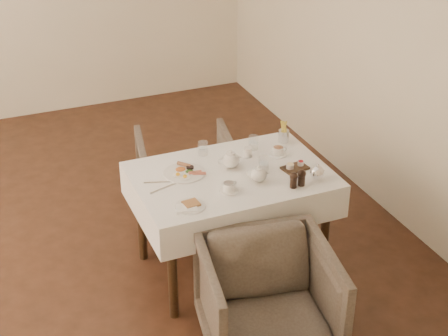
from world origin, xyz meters
name	(u,v)px	position (x,y,z in m)	size (l,w,h in m)	color
table	(231,189)	(0.80, -0.71, 0.64)	(1.28, 0.88, 0.75)	black
armchair_near	(268,303)	(0.68, -1.54, 0.35)	(0.75, 0.77, 0.70)	#473C34
armchair_far	(186,176)	(0.76, 0.08, 0.34)	(0.72, 0.74, 0.67)	#473C34
breakfast_plate	(184,172)	(0.52, -0.58, 0.76)	(0.27, 0.27, 0.03)	white
side_plate	(189,206)	(0.40, -0.99, 0.76)	(0.20, 0.19, 0.02)	white
teapot_centre	(231,159)	(0.83, -0.63, 0.82)	(0.16, 0.13, 0.13)	white
teapot_front	(258,174)	(0.92, -0.87, 0.81)	(0.15, 0.11, 0.12)	white
creamer	(248,152)	(1.00, -0.53, 0.79)	(0.06, 0.06, 0.07)	white
teacup_near	(229,187)	(0.70, -0.91, 0.78)	(0.12, 0.12, 0.06)	white
teacup_far	(278,151)	(1.20, -0.59, 0.78)	(0.12, 0.12, 0.06)	white
glass_left	(203,148)	(0.73, -0.38, 0.80)	(0.07, 0.07, 0.09)	silver
glass_mid	(264,163)	(1.02, -0.74, 0.80)	(0.07, 0.07, 0.10)	silver
glass_right	(253,143)	(1.08, -0.44, 0.81)	(0.07, 0.07, 0.10)	silver
condiment_board	(295,167)	(1.21, -0.81, 0.77)	(0.18, 0.14, 0.04)	black
pepper_mill_left	(294,180)	(1.09, -1.02, 0.81)	(0.05, 0.05, 0.11)	black
pepper_mill_right	(302,177)	(1.15, -1.02, 0.81)	(0.05, 0.05, 0.11)	black
silver_pot	(317,172)	(1.28, -0.99, 0.81)	(0.11, 0.09, 0.12)	white
fries_cup	(284,133)	(1.33, -0.42, 0.83)	(0.08, 0.08, 0.16)	silver
cutlery_fork	(159,182)	(0.32, -0.63, 0.76)	(0.02, 0.19, 0.00)	silver
cutlery_knife	(163,188)	(0.33, -0.72, 0.76)	(0.02, 0.20, 0.00)	silver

